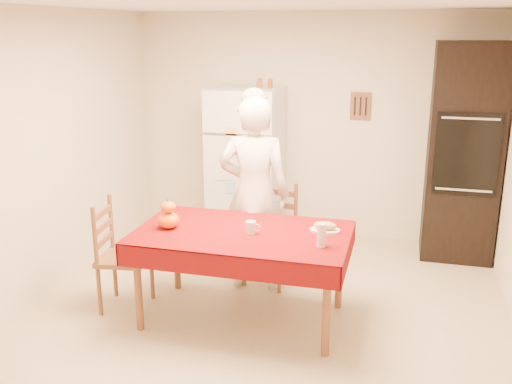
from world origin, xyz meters
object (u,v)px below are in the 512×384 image
(seated_woman, at_px, (254,194))
(wine_glass, at_px, (322,235))
(pumpkin_lower, at_px, (169,220))
(oven_cabinet, at_px, (464,153))
(coffee_mug, at_px, (251,227))
(bread_plate, at_px, (325,230))
(chair_far, at_px, (273,229))
(chair_left, at_px, (117,251))
(dining_table, at_px, (242,240))
(refrigerator, at_px, (246,165))

(seated_woman, height_order, wine_glass, seated_woman)
(pumpkin_lower, bearing_deg, oven_cabinet, 39.76)
(oven_cabinet, xyz_separation_m, pumpkin_lower, (-2.38, -1.98, -0.27))
(coffee_mug, bearing_deg, seated_woman, 102.78)
(wine_glass, distance_m, bread_plate, 0.34)
(chair_far, xyz_separation_m, coffee_mug, (0.01, -0.83, 0.30))
(chair_left, bearing_deg, coffee_mug, -95.84)
(pumpkin_lower, bearing_deg, bread_plate, 11.20)
(dining_table, xyz_separation_m, chair_far, (0.06, 0.80, -0.18))
(seated_woman, bearing_deg, bread_plate, 141.40)
(refrigerator, distance_m, chair_far, 1.25)
(chair_left, relative_size, seated_woman, 0.54)
(oven_cabinet, xyz_separation_m, wine_glass, (-1.13, -2.07, -0.25))
(oven_cabinet, relative_size, coffee_mug, 22.00)
(oven_cabinet, height_order, bread_plate, oven_cabinet)
(seated_woman, relative_size, wine_glass, 10.06)
(coffee_mug, distance_m, bread_plate, 0.59)
(coffee_mug, bearing_deg, dining_table, 161.22)
(coffee_mug, bearing_deg, chair_far, 90.75)
(refrigerator, bearing_deg, coffee_mug, -73.11)
(refrigerator, xyz_separation_m, coffee_mug, (0.57, -1.89, -0.04))
(chair_far, height_order, wine_glass, chair_far)
(refrigerator, bearing_deg, bread_plate, -56.17)
(chair_far, bearing_deg, chair_left, -130.50)
(oven_cabinet, xyz_separation_m, chair_left, (-2.87, -1.97, -0.59))
(chair_far, xyz_separation_m, pumpkin_lower, (-0.66, -0.87, 0.32))
(dining_table, bearing_deg, chair_far, 85.36)
(refrigerator, relative_size, wine_glass, 9.66)
(chair_left, height_order, bread_plate, chair_left)
(oven_cabinet, bearing_deg, pumpkin_lower, -140.24)
(refrigerator, relative_size, chair_far, 1.79)
(pumpkin_lower, xyz_separation_m, bread_plate, (1.23, 0.24, -0.06))
(pumpkin_lower, relative_size, wine_glass, 0.99)
(seated_woman, bearing_deg, chair_left, 30.42)
(refrigerator, height_order, chair_left, refrigerator)
(coffee_mug, bearing_deg, bread_plate, 19.55)
(dining_table, xyz_separation_m, chair_left, (-1.09, -0.07, -0.18))
(chair_left, bearing_deg, chair_far, -60.83)
(refrigerator, distance_m, bread_plate, 2.03)
(chair_left, xyz_separation_m, bread_plate, (1.72, 0.24, 0.26))
(coffee_mug, xyz_separation_m, pumpkin_lower, (-0.67, -0.05, 0.02))
(oven_cabinet, height_order, coffee_mug, oven_cabinet)
(chair_far, bearing_deg, wine_glass, -45.86)
(refrigerator, height_order, dining_table, refrigerator)
(refrigerator, height_order, oven_cabinet, oven_cabinet)
(refrigerator, distance_m, oven_cabinet, 2.29)
(seated_woman, relative_size, coffee_mug, 17.70)
(pumpkin_lower, height_order, bread_plate, pumpkin_lower)
(pumpkin_lower, xyz_separation_m, wine_glass, (1.25, -0.09, 0.02))
(seated_woman, height_order, bread_plate, seated_woman)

